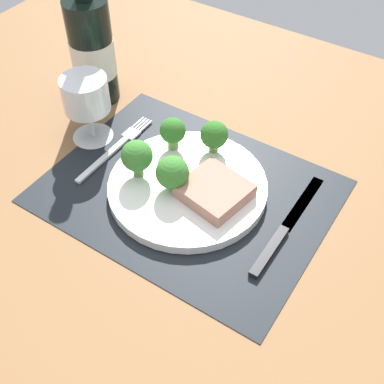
{
  "coord_description": "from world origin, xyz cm",
  "views": [
    {
      "loc": [
        30.5,
        -45.55,
        58.79
      ],
      "look_at": [
        1.62,
        -1.19,
        1.9
      ],
      "focal_mm": 46.8,
      "sensor_mm": 36.0,
      "label": 1
    }
  ],
  "objects": [
    {
      "name": "broccoli_front_edge",
      "position": [
        -1.34,
        -2.09,
        5.27
      ],
      "size": [
        5.17,
        5.17,
        6.0
      ],
      "color": "#6B994C",
      "rests_on": "plate"
    },
    {
      "name": "fork",
      "position": [
        -15.9,
        1.42,
        0.55
      ],
      "size": [
        2.4,
        19.2,
        0.5
      ],
      "rotation": [
        0.0,
        0.0,
        0.01
      ],
      "color": "silver",
      "rests_on": "placemat"
    },
    {
      "name": "placemat",
      "position": [
        0.0,
        0.0,
        0.15
      ],
      "size": [
        44.19,
        33.98,
        0.3
      ],
      "primitive_type": "cube",
      "color": "black",
      "rests_on": "ground_plane"
    },
    {
      "name": "ground_plane",
      "position": [
        0.0,
        0.0,
        -1.5
      ],
      "size": [
        140.0,
        110.0,
        3.0
      ],
      "primitive_type": "cube",
      "color": "brown"
    },
    {
      "name": "wine_bottle",
      "position": [
        -28.39,
        11.85,
        10.42
      ],
      "size": [
        8.05,
        8.05,
        30.0
      ],
      "color": "black",
      "rests_on": "ground_plane"
    },
    {
      "name": "broccoli_near_steak",
      "position": [
        -7.68,
        -2.59,
        5.85
      ],
      "size": [
        5.0,
        5.0,
        6.57
      ],
      "color": "#5B8942",
      "rests_on": "plate"
    },
    {
      "name": "plate",
      "position": [
        0.0,
        0.0,
        1.1
      ],
      "size": [
        25.34,
        25.34,
        1.6
      ],
      "primitive_type": "cylinder",
      "color": "white",
      "rests_on": "placemat"
    },
    {
      "name": "steak",
      "position": [
        4.94,
        0.32,
        3.06
      ],
      "size": [
        10.94,
        10.58,
        2.31
      ],
      "primitive_type": "cube",
      "rotation": [
        0.0,
        0.0,
        -0.19
      ],
      "color": "tan",
      "rests_on": "plate"
    },
    {
      "name": "broccoli_center",
      "position": [
        -6.71,
        5.79,
        5.38
      ],
      "size": [
        4.33,
        4.33,
        5.83
      ],
      "color": "#6B994C",
      "rests_on": "plate"
    },
    {
      "name": "wine_glass",
      "position": [
        -21.58,
        2.01,
        8.41
      ],
      "size": [
        7.86,
        7.86,
        12.2
      ],
      "color": "silver",
      "rests_on": "ground_plane"
    },
    {
      "name": "knife",
      "position": [
        16.58,
        0.53,
        0.6
      ],
      "size": [
        1.8,
        23.0,
        0.8
      ],
      "rotation": [
        0.0,
        0.0,
        0.01
      ],
      "color": "black",
      "rests_on": "placemat"
    },
    {
      "name": "broccoli_back_left",
      "position": [
        -0.58,
        8.84,
        5.26
      ],
      "size": [
        4.64,
        4.64,
        5.78
      ],
      "color": "#6B994C",
      "rests_on": "plate"
    }
  ]
}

